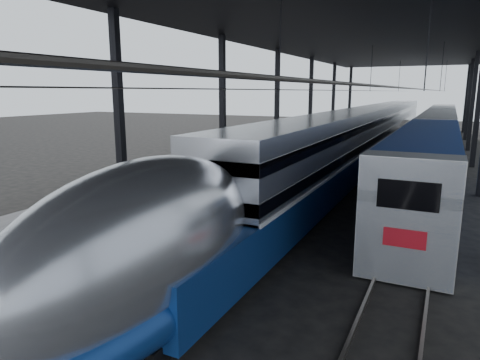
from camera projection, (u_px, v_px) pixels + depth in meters
The scene contains 8 objects.
ground at pixel (161, 266), 13.55m from camera, with size 160.00×160.00×0.00m, color black.
platform at pixel (281, 158), 32.55m from camera, with size 6.00×80.00×1.00m, color #4C4C4F.
yellow_strip at pixel (317, 153), 31.25m from camera, with size 0.30×80.00×0.01m, color gold.
rails at pixel (390, 171), 29.21m from camera, with size 6.52×80.00×0.16m.
canopy at pixel (359, 35), 28.49m from camera, with size 18.00×75.00×9.47m.
tgv_train at pixel (366, 136), 33.77m from camera, with size 2.91×65.20×4.17m.
second_train at pixel (437, 135), 35.74m from camera, with size 2.69×56.05×3.70m.
child at pixel (35, 228), 12.74m from camera, with size 0.32×0.21×0.88m, color #4A2518.
Camera 1 is at (7.83, -10.33, 5.43)m, focal length 32.00 mm.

